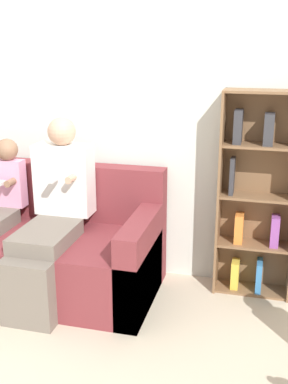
# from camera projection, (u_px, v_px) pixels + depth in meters

# --- Properties ---
(ground_plane) EXTENTS (14.00, 14.00, 0.00)m
(ground_plane) POSITION_uv_depth(u_px,v_px,m) (53.00, 329.00, 3.18)
(ground_plane) COLOR beige
(back_wall) EXTENTS (10.00, 0.06, 2.55)m
(back_wall) POSITION_uv_depth(u_px,v_px,m) (99.00, 114.00, 3.74)
(back_wall) COLOR silver
(back_wall) RESTS_ON ground_plane
(couch) EXTENTS (1.73, 0.89, 0.90)m
(couch) POSITION_uv_depth(u_px,v_px,m) (44.00, 250.00, 3.66)
(couch) COLOR maroon
(couch) RESTS_ON ground_plane
(adult_seated) EXTENTS (0.43, 0.84, 1.29)m
(adult_seated) POSITION_uv_depth(u_px,v_px,m) (53.00, 210.00, 3.44)
(adult_seated) COLOR #70665B
(adult_seated) RESTS_ON ground_plane
(bookshelf) EXTENTS (0.56, 0.24, 1.51)m
(bookshelf) POSITION_uv_depth(u_px,v_px,m) (256.00, 199.00, 3.49)
(bookshelf) COLOR brown
(bookshelf) RESTS_ON ground_plane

